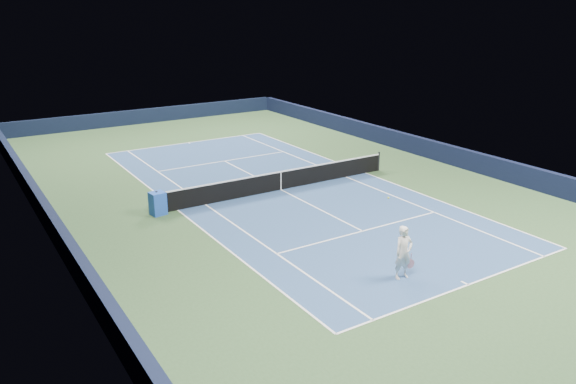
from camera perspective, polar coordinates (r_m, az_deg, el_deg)
ground at (r=28.13m, az=-0.73°, el=0.23°), size 40.00×40.00×0.00m
wall_far at (r=45.58m, az=-14.02°, el=7.53°), size 22.00×0.35×1.10m
wall_right at (r=34.66m, az=14.73°, el=4.09°), size 0.35×40.00×1.10m
wall_left at (r=24.43m, az=-22.94°, el=-2.84°), size 0.35×40.00×1.10m
court_surface at (r=28.13m, az=-0.73°, el=0.23°), size 10.97×23.77×0.01m
baseline_far at (r=38.39m, az=-10.10°, el=4.96°), size 10.97×0.08×0.00m
baseline_near at (r=19.78m, az=17.85°, el=-8.96°), size 10.97×0.08×0.00m
sideline_doubles_right at (r=31.22m, az=7.88°, el=1.93°), size 0.08×23.77×0.00m
sideline_doubles_left at (r=25.85m, az=-11.15°, el=-1.81°), size 0.08×23.77×0.00m
sideline_singles_right at (r=30.38m, az=5.90°, el=1.55°), size 0.08×23.77×0.00m
sideline_singles_left at (r=26.33m, az=-8.38°, el=-1.27°), size 0.08×23.77×0.00m
service_line_far at (r=33.52m, az=-6.48°, el=3.15°), size 8.23×0.08×0.00m
service_line_near at (r=23.26m, az=7.58°, el=-3.96°), size 8.23×0.08×0.00m
center_service_line at (r=28.13m, az=-0.73°, el=0.24°), size 0.08×12.80×0.00m
center_mark_far at (r=38.25m, az=-10.02°, el=4.92°), size 0.08×0.30×0.00m
center_mark_near at (r=19.87m, az=17.52°, el=-8.81°), size 0.08×0.30×0.00m
tennis_net at (r=27.98m, az=-0.74°, el=1.21°), size 12.90×0.10×1.07m
sponsor_cube at (r=25.35m, az=-13.08°, el=-1.14°), size 0.71×0.66×1.03m
tennis_player at (r=19.30m, az=11.66°, el=-6.05°), size 0.84×1.28×2.60m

